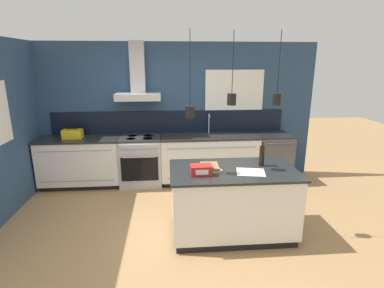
# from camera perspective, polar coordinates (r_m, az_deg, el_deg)

# --- Properties ---
(ground_plane) EXTENTS (16.00, 16.00, 0.00)m
(ground_plane) POSITION_cam_1_polar(r_m,az_deg,el_deg) (4.32, -3.71, -15.91)
(ground_plane) COLOR #A87F51
(ground_plane) RESTS_ON ground
(wall_back) EXTENTS (5.60, 2.30, 2.60)m
(wall_back) POSITION_cam_1_polar(r_m,az_deg,el_deg) (5.76, -4.55, 6.49)
(wall_back) COLOR navy
(wall_back) RESTS_ON ground_plane
(wall_left) EXTENTS (0.08, 3.80, 2.60)m
(wall_left) POSITION_cam_1_polar(r_m,az_deg,el_deg) (5.09, -32.71, 2.30)
(wall_left) COLOR navy
(wall_left) RESTS_ON ground_plane
(counter_run_left) EXTENTS (1.45, 0.64, 0.91)m
(counter_run_left) POSITION_cam_1_polar(r_m,az_deg,el_deg) (5.90, -20.38, -3.19)
(counter_run_left) COLOR black
(counter_run_left) RESTS_ON ground_plane
(counter_run_sink) EXTENTS (1.85, 0.64, 1.29)m
(counter_run_sink) POSITION_cam_1_polar(r_m,az_deg,el_deg) (5.73, 3.38, -2.75)
(counter_run_sink) COLOR black
(counter_run_sink) RESTS_ON ground_plane
(oven_range) EXTENTS (0.76, 0.66, 0.91)m
(oven_range) POSITION_cam_1_polar(r_m,az_deg,el_deg) (5.69, -9.69, -3.13)
(oven_range) COLOR #B5B5BA
(oven_range) RESTS_ON ground_plane
(dishwasher) EXTENTS (0.63, 0.65, 0.91)m
(dishwasher) POSITION_cam_1_polar(r_m,az_deg,el_deg) (6.02, 15.10, -2.42)
(dishwasher) COLOR #4C4C51
(dishwasher) RESTS_ON ground_plane
(kitchen_island) EXTENTS (1.63, 0.94, 0.91)m
(kitchen_island) POSITION_cam_1_polar(r_m,az_deg,el_deg) (4.07, 7.64, -10.74)
(kitchen_island) COLOR black
(kitchen_island) RESTS_ON ground_plane
(bottle_on_island) EXTENTS (0.07, 0.07, 0.33)m
(bottle_on_island) POSITION_cam_1_polar(r_m,az_deg,el_deg) (4.05, 13.16, -2.13)
(bottle_on_island) COLOR black
(bottle_on_island) RESTS_ON kitchen_island
(book_stack) EXTENTS (0.27, 0.36, 0.06)m
(book_stack) POSITION_cam_1_polar(r_m,az_deg,el_deg) (3.86, 3.51, -4.40)
(book_stack) COLOR beige
(book_stack) RESTS_ON kitchen_island
(red_supply_box) EXTENTS (0.26, 0.18, 0.12)m
(red_supply_box) POSITION_cam_1_polar(r_m,az_deg,el_deg) (3.67, 1.76, -4.95)
(red_supply_box) COLOR red
(red_supply_box) RESTS_ON kitchen_island
(paper_pile) EXTENTS (0.40, 0.35, 0.01)m
(paper_pile) POSITION_cam_1_polar(r_m,az_deg,el_deg) (3.83, 11.12, -5.28)
(paper_pile) COLOR silver
(paper_pile) RESTS_ON kitchen_island
(yellow_toolbox) EXTENTS (0.34, 0.18, 0.19)m
(yellow_toolbox) POSITION_cam_1_polar(r_m,az_deg,el_deg) (5.79, -21.80, 1.78)
(yellow_toolbox) COLOR gold
(yellow_toolbox) RESTS_ON counter_run_left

